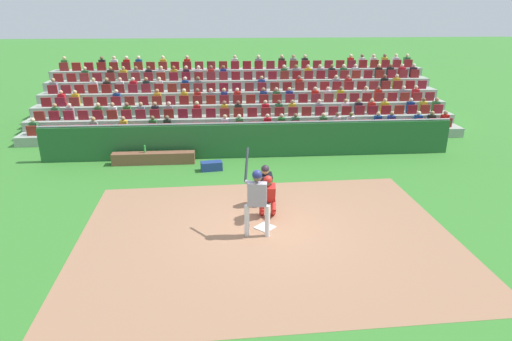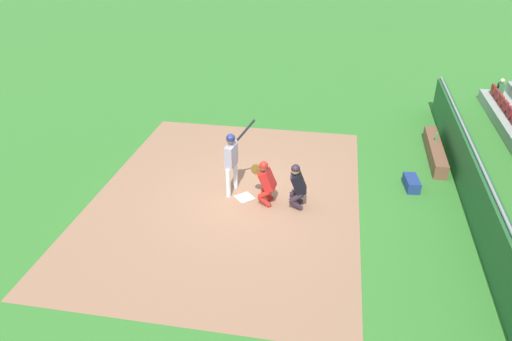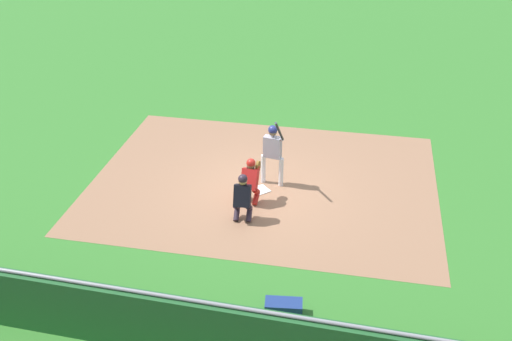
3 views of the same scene
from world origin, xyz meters
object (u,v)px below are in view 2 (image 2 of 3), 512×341
object	(u,v)px
dugout_bench	(435,151)
equipment_duffel_bag	(411,183)
home_plate_umpire	(297,184)
batter_at_plate	(232,156)
water_bottle_on_bench	(437,137)
home_plate_marker	(245,197)
catcher_crouching	(265,180)

from	to	relation	value
dugout_bench	equipment_duffel_bag	xyz separation A→B (m)	(-2.18, 0.90, -0.06)
home_plate_umpire	dugout_bench	distance (m)	5.56
batter_at_plate	equipment_duffel_bag	size ratio (longest dim) A/B	2.91
water_bottle_on_bench	equipment_duffel_bag	size ratio (longest dim) A/B	0.37
home_plate_marker	equipment_duffel_bag	world-z (taller)	equipment_duffel_bag
catcher_crouching	dugout_bench	distance (m)	6.20
catcher_crouching	home_plate_umpire	size ratio (longest dim) A/B	1.00
batter_at_plate	water_bottle_on_bench	bearing A→B (deg)	-57.80
dugout_bench	water_bottle_on_bench	distance (m)	0.47
batter_at_plate	home_plate_umpire	bearing A→B (deg)	-101.59
home_plate_umpire	equipment_duffel_bag	xyz separation A→B (m)	(1.63, -3.12, -0.54)
batter_at_plate	home_plate_umpire	distance (m)	1.96
home_plate_marker	home_plate_umpire	distance (m)	1.62
equipment_duffel_bag	water_bottle_on_bench	bearing A→B (deg)	-28.67
batter_at_plate	home_plate_umpire	xyz separation A→B (m)	(-0.38, -1.87, -0.43)
batter_at_plate	dugout_bench	xyz separation A→B (m)	(3.43, -5.89, -0.91)
catcher_crouching	equipment_duffel_bag	world-z (taller)	catcher_crouching
home_plate_marker	dugout_bench	distance (m)	6.61
catcher_crouching	water_bottle_on_bench	bearing A→B (deg)	-50.07
dugout_bench	equipment_duffel_bag	world-z (taller)	dugout_bench
equipment_duffel_bag	home_plate_umpire	bearing A→B (deg)	109.27
home_plate_umpire	water_bottle_on_bench	bearing A→B (deg)	-44.56
home_plate_marker	equipment_duffel_bag	bearing A→B (deg)	-71.95
dugout_bench	catcher_crouching	bearing A→B (deg)	127.95
home_plate_marker	home_plate_umpire	size ratio (longest dim) A/B	0.34
home_plate_marker	batter_at_plate	world-z (taller)	batter_at_plate
home_plate_marker	batter_at_plate	distance (m)	1.21
water_bottle_on_bench	equipment_duffel_bag	world-z (taller)	water_bottle_on_bench
home_plate_umpire	batter_at_plate	bearing A→B (deg)	78.41
home_plate_umpire	water_bottle_on_bench	size ratio (longest dim) A/B	4.65
home_plate_marker	water_bottle_on_bench	xyz separation A→B (m)	(3.98, -5.51, 0.56)
batter_at_plate	equipment_duffel_bag	xyz separation A→B (m)	(1.24, -5.00, -0.97)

